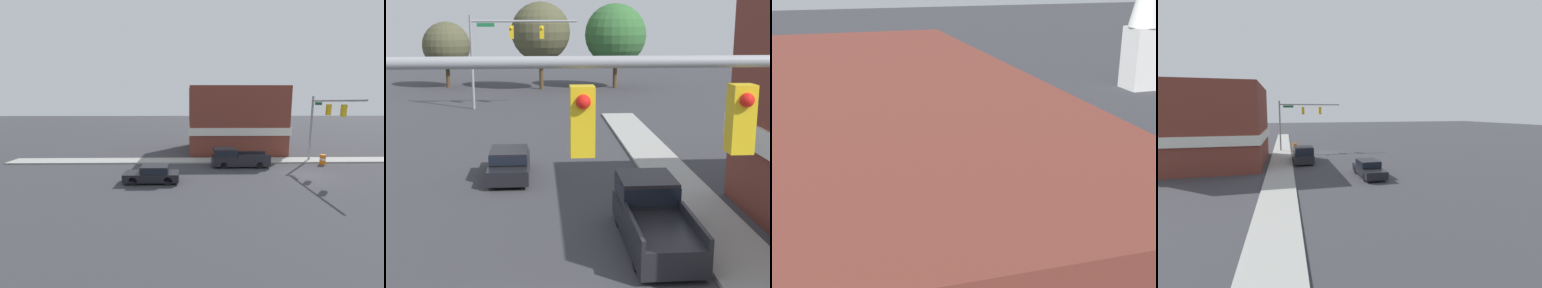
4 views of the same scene
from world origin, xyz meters
The scene contains 7 objects.
ground_plane centered at (0.00, 0.00, 0.00)m, with size 200.00×200.00×0.00m, color #38383D.
sidewalk_curb centered at (5.70, 0.00, 0.07)m, with size 2.40×60.00×0.14m.
near_signal_assembly centered at (3.19, -2.80, 5.19)m, with size 8.55×0.49×7.09m.
car_lead centered at (-1.80, 13.60, 0.74)m, with size 1.82×4.41×1.40m.
pickup_truck_parked centered at (3.30, 6.04, 0.93)m, with size 2.00×5.68×1.89m.
construction_barrel centered at (3.90, -3.32, 0.54)m, with size 0.60×0.60×1.06m.
corner_brick_building centered at (12.18, 4.70, 4.06)m, with size 9.85×11.96×8.34m.
Camera 1 is at (-21.97, 10.80, 6.46)m, focal length 24.00 mm.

